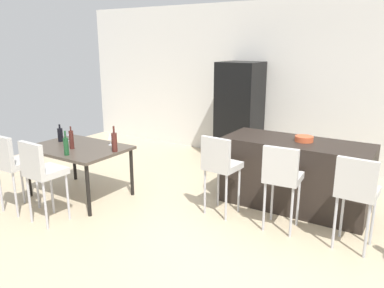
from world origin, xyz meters
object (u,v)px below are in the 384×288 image
at_px(wine_bottle_far, 60,135).
at_px(refrigerator, 239,113).
at_px(bar_chair_middle, 282,175).
at_px(wine_bottle_middle, 66,146).
at_px(bar_chair_right, 357,189).
at_px(wine_glass_left, 110,137).
at_px(bar_chair_left, 220,163).
at_px(dining_table, 78,151).
at_px(wine_bottle_end, 71,139).
at_px(wine_bottle_right, 114,142).
at_px(fruit_bowl, 304,139).
at_px(wine_glass_near, 70,133).
at_px(dining_chair_far, 41,169).
at_px(kitchen_island, 295,174).
at_px(dining_chair_near, 11,161).

relative_size(wine_bottle_far, refrigerator, 0.14).
bearing_deg(bar_chair_middle, wine_bottle_middle, -161.33).
height_order(bar_chair_right, wine_glass_left, bar_chair_right).
relative_size(bar_chair_left, dining_table, 0.78).
xyz_separation_m(bar_chair_right, wine_bottle_end, (-3.60, -0.63, 0.17)).
relative_size(bar_chair_middle, wine_bottle_right, 2.98).
height_order(bar_chair_middle, fruit_bowl, bar_chair_middle).
distance_m(wine_bottle_right, refrigerator, 2.73).
height_order(wine_bottle_right, refrigerator, refrigerator).
height_order(bar_chair_left, wine_glass_near, bar_chair_left).
relative_size(bar_chair_middle, refrigerator, 0.57).
bearing_deg(wine_bottle_middle, dining_table, 118.38).
bearing_deg(wine_glass_left, wine_bottle_middle, -100.36).
relative_size(wine_bottle_end, wine_bottle_far, 1.22).
height_order(bar_chair_left, bar_chair_right, same).
height_order(dining_chair_far, wine_bottle_end, wine_bottle_end).
distance_m(bar_chair_left, wine_bottle_middle, 2.02).
bearing_deg(wine_glass_near, wine_glass_left, 12.01).
bearing_deg(fruit_bowl, wine_bottle_far, -158.97).
xyz_separation_m(bar_chair_left, wine_bottle_middle, (-1.81, -0.88, 0.17)).
xyz_separation_m(wine_glass_left, fruit_bowl, (2.49, 1.01, 0.09)).
bearing_deg(dining_table, wine_bottle_right, 9.26).
bearing_deg(wine_bottle_far, bar_chair_right, 6.37).
distance_m(kitchen_island, dining_chair_near, 3.72).
bearing_deg(bar_chair_left, kitchen_island, 46.47).
distance_m(wine_bottle_middle, wine_glass_left, 0.69).
distance_m(bar_chair_middle, wine_bottle_middle, 2.76).
distance_m(dining_chair_far, wine_bottle_middle, 0.52).
bearing_deg(bar_chair_right, bar_chair_middle, 179.99).
bearing_deg(dining_chair_far, dining_chair_near, -180.00).
distance_m(kitchen_island, wine_bottle_middle, 3.06).
bearing_deg(dining_table, wine_glass_left, 44.77).
xyz_separation_m(bar_chair_middle, dining_chair_near, (-3.11, -1.36, 0.00)).
distance_m(wine_bottle_far, refrigerator, 3.16).
bearing_deg(wine_bottle_end, wine_glass_near, 142.88).
distance_m(dining_chair_near, wine_bottle_end, 0.81).
distance_m(kitchen_island, refrigerator, 2.18).
height_order(bar_chair_left, dining_chair_near, same).
height_order(bar_chair_middle, wine_bottle_middle, wine_bottle_middle).
relative_size(wine_bottle_far, fruit_bowl, 1.10).
relative_size(wine_bottle_right, fruit_bowl, 1.49).
distance_m(kitchen_island, wine_glass_left, 2.63).
distance_m(kitchen_island, dining_chair_far, 3.24).
height_order(bar_chair_middle, bar_chair_right, same).
bearing_deg(dining_chair_far, wine_glass_near, 123.45).
height_order(kitchen_island, wine_bottle_far, wine_bottle_far).
xyz_separation_m(dining_chair_near, wine_glass_near, (-0.06, 1.01, 0.17)).
distance_m(dining_chair_near, wine_glass_near, 1.02).
relative_size(bar_chair_right, wine_bottle_middle, 3.21).
bearing_deg(dining_chair_near, fruit_bowl, 34.77).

